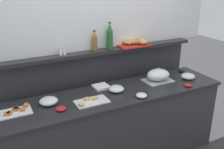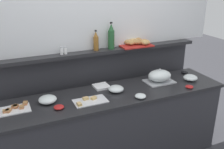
{
  "view_description": "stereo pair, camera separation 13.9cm",
  "coord_description": "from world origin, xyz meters",
  "px_view_note": "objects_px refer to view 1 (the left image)",
  "views": [
    {
      "loc": [
        -1.17,
        -2.24,
        2.08
      ],
      "look_at": [
        0.02,
        0.1,
        1.06
      ],
      "focal_mm": 41.23,
      "sensor_mm": 36.0,
      "label": 1
    },
    {
      "loc": [
        -1.04,
        -2.3,
        2.08
      ],
      "look_at": [
        0.02,
        0.1,
        1.06
      ],
      "focal_mm": 41.23,
      "sensor_mm": 36.0,
      "label": 2
    }
  ],
  "objects_px": {
    "glass_bowl_large": "(188,76)",
    "bread_basket": "(134,42)",
    "condiment_bowl_dark": "(61,108)",
    "glass_bowl_small": "(49,101)",
    "glass_bowl_extra": "(116,89)",
    "pepper_shaker": "(65,51)",
    "glass_bowl_medium": "(141,95)",
    "sandwich_platter_rear": "(91,101)",
    "napkin_stack": "(101,87)",
    "vinegar_bottle_amber": "(95,42)",
    "wine_bottle_green": "(110,37)",
    "condiment_bowl_cream": "(188,85)",
    "salt_shaker": "(61,52)",
    "sandwich_platter_front": "(15,111)",
    "condiment_bowl_red": "(181,71)",
    "serving_cloche": "(158,75)"
  },
  "relations": [
    {
      "from": "condiment_bowl_cream",
      "to": "bread_basket",
      "type": "relative_size",
      "value": 0.22
    },
    {
      "from": "sandwich_platter_front",
      "to": "glass_bowl_extra",
      "type": "bearing_deg",
      "value": -0.88
    },
    {
      "from": "glass_bowl_small",
      "to": "condiment_bowl_cream",
      "type": "height_order",
      "value": "glass_bowl_small"
    },
    {
      "from": "glass_bowl_extra",
      "to": "bread_basket",
      "type": "height_order",
      "value": "bread_basket"
    },
    {
      "from": "sandwich_platter_rear",
      "to": "glass_bowl_small",
      "type": "height_order",
      "value": "glass_bowl_small"
    },
    {
      "from": "condiment_bowl_cream",
      "to": "condiment_bowl_dark",
      "type": "relative_size",
      "value": 0.91
    },
    {
      "from": "glass_bowl_small",
      "to": "condiment_bowl_cream",
      "type": "distance_m",
      "value": 1.56
    },
    {
      "from": "napkin_stack",
      "to": "bread_basket",
      "type": "distance_m",
      "value": 0.73
    },
    {
      "from": "glass_bowl_medium",
      "to": "condiment_bowl_cream",
      "type": "xyz_separation_m",
      "value": [
        0.63,
        -0.0,
        -0.01
      ]
    },
    {
      "from": "glass_bowl_extra",
      "to": "napkin_stack",
      "type": "height_order",
      "value": "glass_bowl_extra"
    },
    {
      "from": "glass_bowl_extra",
      "to": "condiment_bowl_cream",
      "type": "height_order",
      "value": "glass_bowl_extra"
    },
    {
      "from": "wine_bottle_green",
      "to": "pepper_shaker",
      "type": "xyz_separation_m",
      "value": [
        -0.55,
        0.0,
        -0.1
      ]
    },
    {
      "from": "napkin_stack",
      "to": "vinegar_bottle_amber",
      "type": "height_order",
      "value": "vinegar_bottle_amber"
    },
    {
      "from": "condiment_bowl_red",
      "to": "bread_basket",
      "type": "relative_size",
      "value": 0.22
    },
    {
      "from": "wine_bottle_green",
      "to": "bread_basket",
      "type": "distance_m",
      "value": 0.36
    },
    {
      "from": "condiment_bowl_red",
      "to": "wine_bottle_green",
      "type": "distance_m",
      "value": 1.09
    },
    {
      "from": "serving_cloche",
      "to": "vinegar_bottle_amber",
      "type": "distance_m",
      "value": 0.86
    },
    {
      "from": "salt_shaker",
      "to": "bread_basket",
      "type": "height_order",
      "value": "salt_shaker"
    },
    {
      "from": "condiment_bowl_cream",
      "to": "bread_basket",
      "type": "xyz_separation_m",
      "value": [
        -0.34,
        0.65,
        0.4
      ]
    },
    {
      "from": "sandwich_platter_front",
      "to": "condiment_bowl_red",
      "type": "distance_m",
      "value": 2.11
    },
    {
      "from": "serving_cloche",
      "to": "salt_shaker",
      "type": "height_order",
      "value": "salt_shaker"
    },
    {
      "from": "sandwich_platter_rear",
      "to": "glass_bowl_medium",
      "type": "relative_size",
      "value": 2.91
    },
    {
      "from": "sandwich_platter_rear",
      "to": "wine_bottle_green",
      "type": "bearing_deg",
      "value": 47.1
    },
    {
      "from": "glass_bowl_large",
      "to": "glass_bowl_small",
      "type": "bearing_deg",
      "value": 176.27
    },
    {
      "from": "glass_bowl_small",
      "to": "napkin_stack",
      "type": "height_order",
      "value": "glass_bowl_small"
    },
    {
      "from": "napkin_stack",
      "to": "glass_bowl_small",
      "type": "bearing_deg",
      "value": -168.17
    },
    {
      "from": "wine_bottle_green",
      "to": "condiment_bowl_cream",
      "type": "bearing_deg",
      "value": -42.44
    },
    {
      "from": "pepper_shaker",
      "to": "bread_basket",
      "type": "distance_m",
      "value": 0.9
    },
    {
      "from": "glass_bowl_small",
      "to": "salt_shaker",
      "type": "xyz_separation_m",
      "value": [
        0.25,
        0.34,
        0.39
      ]
    },
    {
      "from": "glass_bowl_small",
      "to": "glass_bowl_extra",
      "type": "bearing_deg",
      "value": -3.1
    },
    {
      "from": "glass_bowl_extra",
      "to": "glass_bowl_medium",
      "type": "bearing_deg",
      "value": -55.83
    },
    {
      "from": "glass_bowl_extra",
      "to": "vinegar_bottle_amber",
      "type": "xyz_separation_m",
      "value": [
        -0.07,
        0.4,
        0.45
      ]
    },
    {
      "from": "glass_bowl_large",
      "to": "bread_basket",
      "type": "distance_m",
      "value": 0.79
    },
    {
      "from": "condiment_bowl_red",
      "to": "wine_bottle_green",
      "type": "relative_size",
      "value": 0.28
    },
    {
      "from": "glass_bowl_medium",
      "to": "glass_bowl_small",
      "type": "xyz_separation_m",
      "value": [
        -0.9,
        0.29,
        0.01
      ]
    },
    {
      "from": "vinegar_bottle_amber",
      "to": "salt_shaker",
      "type": "height_order",
      "value": "vinegar_bottle_amber"
    },
    {
      "from": "glass_bowl_large",
      "to": "pepper_shaker",
      "type": "bearing_deg",
      "value": 162.01
    },
    {
      "from": "glass_bowl_large",
      "to": "condiment_bowl_dark",
      "type": "distance_m",
      "value": 1.62
    },
    {
      "from": "condiment_bowl_cream",
      "to": "vinegar_bottle_amber",
      "type": "height_order",
      "value": "vinegar_bottle_amber"
    },
    {
      "from": "glass_bowl_large",
      "to": "sandwich_platter_front",
      "type": "bearing_deg",
      "value": 177.53
    },
    {
      "from": "glass_bowl_extra",
      "to": "pepper_shaker",
      "type": "distance_m",
      "value": 0.7
    },
    {
      "from": "sandwich_platter_front",
      "to": "condiment_bowl_dark",
      "type": "distance_m",
      "value": 0.42
    },
    {
      "from": "glass_bowl_small",
      "to": "glass_bowl_large",
      "type": "bearing_deg",
      "value": -3.73
    },
    {
      "from": "salt_shaker",
      "to": "condiment_bowl_cream",
      "type": "bearing_deg",
      "value": -26.23
    },
    {
      "from": "sandwich_platter_front",
      "to": "napkin_stack",
      "type": "xyz_separation_m",
      "value": [
        0.95,
        0.16,
        0.0
      ]
    },
    {
      "from": "glass_bowl_extra",
      "to": "pepper_shaker",
      "type": "relative_size",
      "value": 1.95
    },
    {
      "from": "glass_bowl_large",
      "to": "napkin_stack",
      "type": "bearing_deg",
      "value": 167.16
    },
    {
      "from": "napkin_stack",
      "to": "wine_bottle_green",
      "type": "distance_m",
      "value": 0.59
    },
    {
      "from": "glass_bowl_extra",
      "to": "bread_basket",
      "type": "bearing_deg",
      "value": 40.96
    },
    {
      "from": "condiment_bowl_dark",
      "to": "bread_basket",
      "type": "xyz_separation_m",
      "value": [
        1.12,
        0.53,
        0.4
      ]
    }
  ]
}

